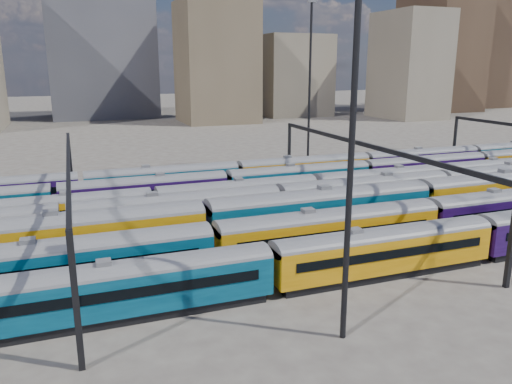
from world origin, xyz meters
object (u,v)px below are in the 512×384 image
object	(u,v)px
rake_0	(481,232)
rake_1	(429,215)
rake_2	(66,234)
mast_2	(354,105)

from	to	relation	value
rake_0	rake_1	world-z (taller)	rake_1
rake_1	rake_2	size ratio (longest dim) A/B	0.77
rake_2	rake_0	bearing A→B (deg)	-16.98
rake_0	rake_2	size ratio (longest dim) A/B	0.71
rake_1	mast_2	xyz separation A→B (m)	(-15.82, -12.00, 11.31)
rake_1	rake_2	world-z (taller)	rake_2
mast_2	rake_0	bearing A→B (deg)	22.24
rake_1	rake_2	bearing A→B (deg)	170.97
rake_1	mast_2	bearing A→B (deg)	-142.82
rake_0	rake_1	bearing A→B (deg)	104.53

